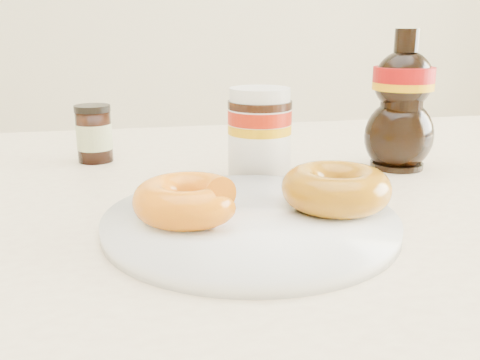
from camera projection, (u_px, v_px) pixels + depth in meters
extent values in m
cube|color=#FFECC2|center=(272.00, 207.00, 0.65)|extent=(1.40, 0.90, 0.04)
cylinder|color=white|center=(250.00, 221.00, 0.52)|extent=(0.29, 0.29, 0.01)
torus|color=white|center=(250.00, 220.00, 0.52)|extent=(0.28, 0.28, 0.01)
torus|color=orange|center=(188.00, 200.00, 0.51)|extent=(0.13, 0.13, 0.04)
torus|color=#B0700B|center=(336.00, 188.00, 0.54)|extent=(0.14, 0.14, 0.04)
cylinder|color=white|center=(259.00, 140.00, 0.69)|extent=(0.08, 0.08, 0.10)
cylinder|color=#971505|center=(260.00, 117.00, 0.68)|extent=(0.08, 0.08, 0.02)
cylinder|color=#D89905|center=(260.00, 129.00, 0.69)|extent=(0.08, 0.08, 0.01)
cylinder|color=black|center=(260.00, 105.00, 0.68)|extent=(0.08, 0.08, 0.01)
cylinder|color=white|center=(260.00, 95.00, 0.67)|extent=(0.08, 0.08, 0.02)
cylinder|color=black|center=(94.00, 136.00, 0.77)|extent=(0.05, 0.05, 0.07)
cylinder|color=beige|center=(94.00, 136.00, 0.77)|extent=(0.05, 0.05, 0.04)
cylinder|color=black|center=(92.00, 108.00, 0.76)|extent=(0.05, 0.05, 0.01)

